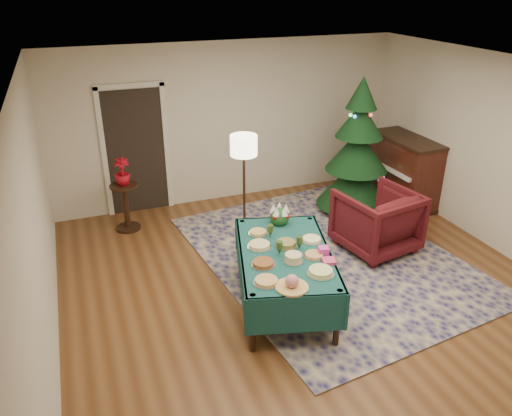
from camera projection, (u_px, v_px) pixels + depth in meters
name	position (u px, v px, depth m)	size (l,w,h in m)	color
room_shell	(328.00, 204.00, 5.50)	(7.00, 7.00, 7.00)	#593319
doorway	(136.00, 148.00, 8.03)	(1.08, 0.04, 2.16)	black
rug	(327.00, 256.00, 7.10)	(3.20, 4.20, 0.02)	#161653
buffet_table	(285.00, 262.00, 5.87)	(1.53, 2.06, 0.72)	black
platter_0	(266.00, 281.00, 5.21)	(0.28, 0.28, 0.04)	silver
platter_1	(292.00, 283.00, 5.11)	(0.35, 0.35, 0.15)	silver
platter_2	(321.00, 272.00, 5.36)	(0.30, 0.30, 0.06)	silver
platter_3	(263.00, 263.00, 5.53)	(0.28, 0.28, 0.05)	silver
platter_4	(293.00, 258.00, 5.58)	(0.23, 0.23, 0.10)	silver
platter_5	(314.00, 255.00, 5.70)	(0.24, 0.24, 0.04)	silver
platter_6	(259.00, 245.00, 5.89)	(0.29, 0.29, 0.05)	silver
platter_7	(286.00, 244.00, 5.90)	(0.26, 0.26, 0.07)	silver
platter_8	(312.00, 240.00, 6.03)	(0.26, 0.26, 0.04)	silver
platter_9	(258.00, 232.00, 6.19)	(0.24, 0.24, 0.04)	silver
goblet_0	(270.00, 231.00, 6.09)	(0.08, 0.08, 0.17)	#2D471E
goblet_1	(299.00, 243.00, 5.82)	(0.08, 0.08, 0.17)	#2D471E
goblet_2	(279.00, 248.00, 5.71)	(0.08, 0.08, 0.17)	#2D471E
napkin_stack	(329.00, 261.00, 5.58)	(0.14, 0.14, 0.04)	#D43A6E
gift_box	(323.00, 251.00, 5.73)	(0.11, 0.11, 0.10)	#D23AA5
centerpiece	(280.00, 215.00, 6.40)	(0.26, 0.26, 0.30)	#1E4C1E
armchair	(377.00, 218.00, 7.09)	(0.98, 0.91, 1.01)	#490F14
floor_lamp	(244.00, 152.00, 7.07)	(0.39, 0.39, 1.60)	#A57F3F
side_table	(126.00, 208.00, 7.71)	(0.42, 0.42, 0.75)	black
potted_plant	(123.00, 178.00, 7.50)	(0.24, 0.42, 0.24)	#A20B17
christmas_tree	(357.00, 153.00, 8.08)	(1.24, 1.24, 2.24)	black
piano	(403.00, 171.00, 8.55)	(0.66, 1.36, 1.17)	black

